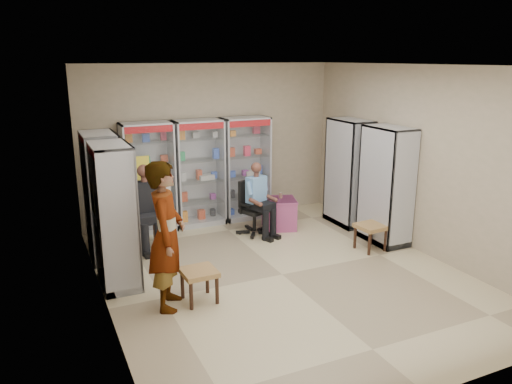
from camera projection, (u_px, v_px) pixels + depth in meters
name	position (u px, v px, depth m)	size (l,w,h in m)	color
floor	(282.00, 275.00, 7.36)	(6.00, 6.00, 0.00)	#C2B187
room_shell	(284.00, 143.00, 6.85)	(5.02, 6.02, 3.01)	tan
cabinet_back_left	(149.00, 178.00, 8.97)	(0.90, 0.50, 2.00)	#B4B7BC
cabinet_back_mid	(199.00, 173.00, 9.35)	(0.90, 0.50, 2.00)	#B2B3BA
cabinet_back_right	(245.00, 169.00, 9.74)	(0.90, 0.50, 2.00)	#B2B5B9
cabinet_right_far	(348.00, 172.00, 9.40)	(0.50, 0.90, 2.00)	#AAABB1
cabinet_right_near	(386.00, 186.00, 8.44)	(0.50, 0.90, 2.00)	#AAADB1
cabinet_left_far	(103.00, 197.00, 7.78)	(0.50, 0.90, 2.00)	#A4A7AB
cabinet_left_near	(115.00, 216.00, 6.82)	(0.50, 0.90, 2.00)	#A1A4A8
wooden_chair	(146.00, 219.00, 8.37)	(0.42, 0.42, 0.94)	#321C13
seated_customer	(146.00, 209.00, 8.27)	(0.44, 0.60, 1.34)	black
office_chair	(254.00, 208.00, 8.95)	(0.53, 0.53, 0.98)	black
seated_shopkeeper	(256.00, 201.00, 8.88)	(0.41, 0.57, 1.25)	#6BA8D4
pink_trunk	(279.00, 214.00, 9.30)	(0.58, 0.56, 0.56)	#C74F97
tea_glass	(281.00, 195.00, 9.29)	(0.07, 0.07, 0.11)	#5A1F07
woven_stool_a	(370.00, 237.00, 8.26)	(0.44, 0.44, 0.44)	olive
woven_stool_b	(199.00, 285.00, 6.52)	(0.44, 0.44, 0.44)	olive
standing_man	(167.00, 236.00, 6.20)	(0.70, 0.46, 1.91)	gray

